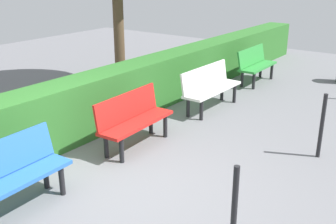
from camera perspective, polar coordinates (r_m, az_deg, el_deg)
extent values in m
plane|color=slate|center=(5.43, -6.62, -10.56)|extent=(21.01, 21.01, 0.00)
cube|color=#2D8C38|center=(10.23, 12.50, 6.25)|extent=(1.40, 0.44, 0.05)
cube|color=#2D8C38|center=(10.25, 11.62, 7.69)|extent=(1.39, 0.15, 0.42)
cylinder|color=black|center=(10.72, 14.32, 5.50)|extent=(0.07, 0.07, 0.39)
cylinder|color=black|center=(10.83, 12.85, 5.76)|extent=(0.07, 0.07, 0.39)
cylinder|color=black|center=(9.74, 11.93, 4.28)|extent=(0.07, 0.07, 0.39)
cylinder|color=black|center=(9.86, 10.34, 4.57)|extent=(0.07, 0.07, 0.39)
cube|color=white|center=(8.15, 6.30, 3.16)|extent=(1.60, 0.44, 0.05)
cube|color=white|center=(8.18, 5.21, 4.97)|extent=(1.60, 0.12, 0.42)
cylinder|color=black|center=(8.69, 9.30, 2.56)|extent=(0.07, 0.07, 0.39)
cylinder|color=black|center=(8.82, 7.58, 2.92)|extent=(0.07, 0.07, 0.39)
cylinder|color=black|center=(7.61, 4.69, 0.26)|extent=(0.07, 0.07, 0.39)
cylinder|color=black|center=(7.77, 2.83, 0.70)|extent=(0.07, 0.07, 0.39)
cube|color=red|center=(6.41, -4.37, -1.46)|extent=(1.46, 0.48, 0.05)
cube|color=red|center=(6.44, -5.76, 0.83)|extent=(1.45, 0.17, 0.42)
cylinder|color=black|center=(6.84, -0.39, -1.99)|extent=(0.07, 0.07, 0.39)
cylinder|color=black|center=(7.00, -2.42, -1.48)|extent=(0.07, 0.07, 0.39)
cylinder|color=black|center=(6.00, -6.53, -5.36)|extent=(0.07, 0.07, 0.39)
cylinder|color=black|center=(6.19, -8.67, -4.67)|extent=(0.07, 0.07, 0.39)
cube|color=blue|center=(5.00, -21.76, -9.41)|extent=(1.65, 0.50, 0.05)
cylinder|color=black|center=(5.34, -14.66, -9.30)|extent=(0.07, 0.07, 0.39)
cylinder|color=black|center=(5.55, -16.78, -8.36)|extent=(0.07, 0.07, 0.39)
cube|color=#2D6B28|center=(7.04, -11.50, 0.84)|extent=(17.01, 0.65, 0.99)
cylinder|color=brown|center=(9.55, -6.92, 11.26)|extent=(0.24, 0.24, 2.67)
cylinder|color=black|center=(6.43, 20.75, -1.86)|extent=(0.06, 0.06, 1.00)
cylinder|color=black|center=(4.08, 9.25, -13.75)|extent=(0.06, 0.06, 1.00)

